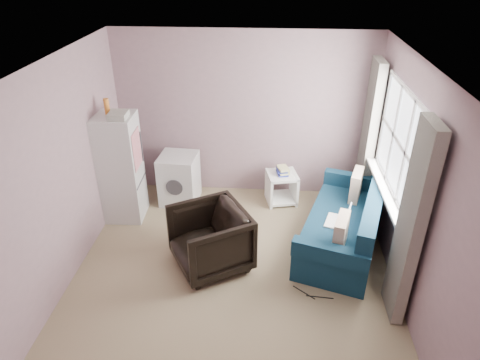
% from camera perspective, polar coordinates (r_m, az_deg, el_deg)
% --- Properties ---
extents(room, '(3.84, 4.24, 2.54)m').
position_cam_1_polar(room, '(4.52, -0.93, -0.86)').
color(room, '#917E5F').
rests_on(room, ground).
extents(armchair, '(1.09, 1.11, 0.86)m').
position_cam_1_polar(armchair, '(5.18, -4.02, -7.52)').
color(armchair, black).
rests_on(armchair, ground).
extents(fridge, '(0.56, 0.55, 1.76)m').
position_cam_1_polar(fridge, '(6.14, -15.64, 1.62)').
color(fridge, silver).
rests_on(fridge, ground).
extents(washing_machine, '(0.58, 0.58, 0.76)m').
position_cam_1_polar(washing_machine, '(6.51, -8.11, 0.29)').
color(washing_machine, silver).
rests_on(washing_machine, ground).
extents(side_table, '(0.52, 0.52, 0.59)m').
position_cam_1_polar(side_table, '(6.52, 5.57, -0.73)').
color(side_table, white).
rests_on(side_table, ground).
extents(sofa, '(1.40, 2.08, 0.85)m').
position_cam_1_polar(sofa, '(5.70, 14.08, -6.00)').
color(sofa, '#10344B').
rests_on(sofa, ground).
extents(window_dressing, '(0.17, 2.62, 2.18)m').
position_cam_1_polar(window_dressing, '(5.37, 18.88, 0.85)').
color(window_dressing, white).
rests_on(window_dressing, ground).
extents(floor_cables, '(0.45, 0.20, 0.01)m').
position_cam_1_polar(floor_cables, '(5.10, 9.55, -14.85)').
color(floor_cables, black).
rests_on(floor_cables, ground).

